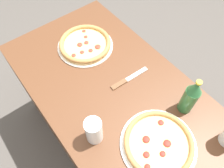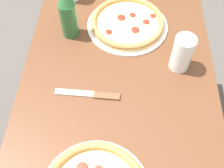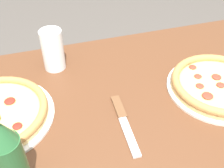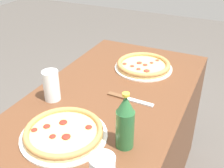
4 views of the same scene
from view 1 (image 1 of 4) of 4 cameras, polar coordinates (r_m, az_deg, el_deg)
name	(u,v)px [view 1 (image 1 of 4)]	position (r m, az deg, el deg)	size (l,w,h in m)	color
ground_plane	(113,138)	(1.77, 0.38, -14.04)	(8.00, 8.00, 0.00)	#4C4742
table	(114,119)	(1.43, 0.46, -9.18)	(1.29, 0.71, 0.73)	#56331E
pizza_pepperoni	(159,143)	(0.99, 12.06, -14.95)	(0.33, 0.33, 0.04)	white
pizza_salami	(85,44)	(1.28, -7.02, 10.30)	(0.32, 0.32, 0.04)	silver
glass_iced_tea	(94,131)	(0.94, -4.74, -12.21)	(0.07, 0.07, 0.14)	white
beer_bottle	(191,97)	(1.02, 19.84, -3.14)	(0.07, 0.07, 0.22)	#286033
knife	(128,79)	(1.14, 4.15, 1.32)	(0.03, 0.23, 0.01)	brown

